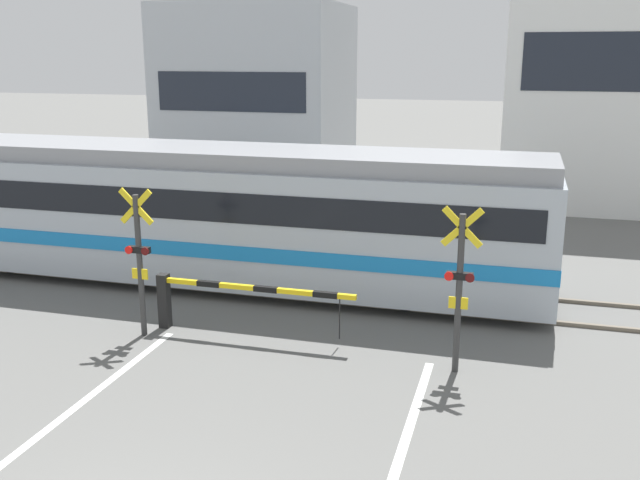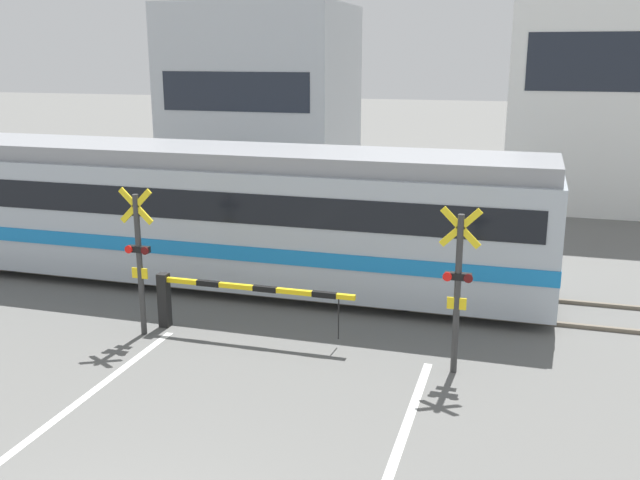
{
  "view_description": "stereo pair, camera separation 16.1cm",
  "coord_description": "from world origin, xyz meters",
  "px_view_note": "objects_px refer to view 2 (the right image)",
  "views": [
    {
      "loc": [
        3.79,
        -4.83,
        5.24
      ],
      "look_at": [
        0.0,
        8.52,
        1.6
      ],
      "focal_mm": 40.0,
      "sensor_mm": 36.0,
      "label": 1
    },
    {
      "loc": [
        3.95,
        -4.79,
        5.24
      ],
      "look_at": [
        0.0,
        8.52,
        1.6
      ],
      "focal_mm": 40.0,
      "sensor_mm": 36.0,
      "label": 2
    }
  ],
  "objects_px": {
    "crossing_barrier_near": "(212,294)",
    "pedestrian": "(419,205)",
    "commuter_train": "(204,210)",
    "crossing_signal_left": "(139,256)",
    "crossing_barrier_far": "(433,235)",
    "crossing_signal_right": "(458,284)"
  },
  "relations": [
    {
      "from": "crossing_signal_right",
      "to": "commuter_train",
      "type": "bearing_deg",
      "value": 150.97
    },
    {
      "from": "crossing_barrier_near",
      "to": "pedestrian",
      "type": "bearing_deg",
      "value": 72.28
    },
    {
      "from": "commuter_train",
      "to": "crossing_barrier_far",
      "type": "distance_m",
      "value": 5.84
    },
    {
      "from": "crossing_barrier_near",
      "to": "crossing_signal_right",
      "type": "relative_size",
      "value": 1.38
    },
    {
      "from": "pedestrian",
      "to": "crossing_barrier_far",
      "type": "bearing_deg",
      "value": -72.63
    },
    {
      "from": "crossing_barrier_near",
      "to": "crossing_signal_left",
      "type": "height_order",
      "value": "crossing_signal_left"
    },
    {
      "from": "crossing_barrier_near",
      "to": "crossing_barrier_far",
      "type": "xyz_separation_m",
      "value": [
        3.44,
        5.88,
        0.0
      ]
    },
    {
      "from": "pedestrian",
      "to": "crossing_signal_right",
      "type": "bearing_deg",
      "value": -77.2
    },
    {
      "from": "crossing_barrier_far",
      "to": "crossing_signal_right",
      "type": "bearing_deg",
      "value": -79.02
    },
    {
      "from": "crossing_barrier_far",
      "to": "crossing_signal_right",
      "type": "xyz_separation_m",
      "value": [
        1.23,
        -6.36,
        0.8
      ]
    },
    {
      "from": "crossing_barrier_near",
      "to": "pedestrian",
      "type": "distance_m",
      "value": 8.76
    },
    {
      "from": "crossing_barrier_far",
      "to": "crossing_signal_left",
      "type": "xyz_separation_m",
      "value": [
        -4.67,
        -6.36,
        0.8
      ]
    },
    {
      "from": "commuter_train",
      "to": "pedestrian",
      "type": "bearing_deg",
      "value": 52.1
    },
    {
      "from": "crossing_signal_left",
      "to": "crossing_barrier_far",
      "type": "bearing_deg",
      "value": 53.7
    },
    {
      "from": "commuter_train",
      "to": "pedestrian",
      "type": "height_order",
      "value": "commuter_train"
    },
    {
      "from": "commuter_train",
      "to": "crossing_signal_left",
      "type": "height_order",
      "value": "commuter_train"
    },
    {
      "from": "crossing_signal_right",
      "to": "pedestrian",
      "type": "relative_size",
      "value": 1.64
    },
    {
      "from": "commuter_train",
      "to": "crossing_signal_left",
      "type": "bearing_deg",
      "value": -85.12
    },
    {
      "from": "crossing_barrier_near",
      "to": "crossing_signal_right",
      "type": "height_order",
      "value": "crossing_signal_right"
    },
    {
      "from": "crossing_barrier_far",
      "to": "crossing_signal_left",
      "type": "bearing_deg",
      "value": -126.3
    },
    {
      "from": "commuter_train",
      "to": "crossing_signal_right",
      "type": "relative_size",
      "value": 5.53
    },
    {
      "from": "crossing_barrier_near",
      "to": "crossing_barrier_far",
      "type": "bearing_deg",
      "value": 59.68
    }
  ]
}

